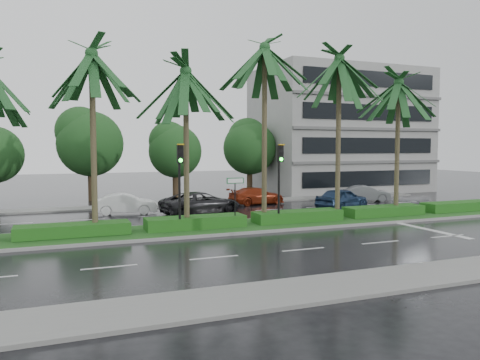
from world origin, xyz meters
name	(u,v)px	position (x,y,z in m)	size (l,w,h in m)	color
ground	(256,230)	(0.00, 0.00, 0.00)	(120.00, 120.00, 0.00)	black
near_sidewalk	(384,280)	(0.00, -10.20, 0.06)	(40.00, 2.40, 0.12)	slate
far_sidewalk	(193,203)	(0.00, 12.00, 0.06)	(40.00, 2.00, 0.12)	slate
median	(249,226)	(0.00, 1.00, 0.08)	(36.00, 4.00, 0.15)	gray
hedge	(249,219)	(0.00, 1.00, 0.45)	(35.20, 1.40, 0.60)	#224B15
lane_markings	(311,228)	(3.04, -0.43, 0.01)	(34.00, 13.06, 0.01)	silver
palm_row	(227,76)	(-1.25, 1.02, 8.04)	(26.30, 4.20, 10.40)	#463E28
signal_median_left	(180,174)	(-4.00, 0.30, 3.00)	(0.34, 0.42, 4.36)	black
signal_median_right	(280,172)	(1.50, 0.30, 3.00)	(0.34, 0.42, 4.36)	black
street_sign	(235,190)	(-1.00, 0.48, 2.12)	(0.95, 0.09, 2.60)	black
bg_trees	(179,146)	(0.37, 17.59, 4.49)	(32.56, 5.28, 7.62)	#342317
building	(339,131)	(17.00, 18.00, 6.00)	(16.00, 10.00, 12.00)	gray
car_white	(126,204)	(-5.50, 8.57, 0.66)	(4.03, 1.41, 1.33)	white
car_darkgrey	(201,203)	(-1.00, 6.60, 0.74)	(5.30, 2.45, 1.47)	#232326
car_red	(256,196)	(4.50, 10.22, 0.64)	(4.44, 1.81, 1.29)	maroon
car_blue	(342,199)	(9.00, 5.52, 0.74)	(4.34, 1.74, 1.48)	navy
car_grey	(366,193)	(13.50, 8.79, 0.63)	(3.85, 1.34, 1.27)	slate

